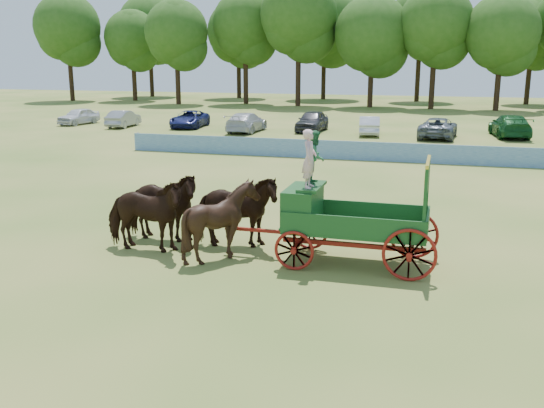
{
  "coord_description": "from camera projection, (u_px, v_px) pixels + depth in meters",
  "views": [
    {
      "loc": [
        4.43,
        -15.48,
        5.54
      ],
      "look_at": [
        -0.42,
        1.42,
        1.3
      ],
      "focal_mm": 40.0,
      "sensor_mm": 36.0,
      "label": 1
    }
  ],
  "objects": [
    {
      "name": "horse_lead_right",
      "position": [
        161.0,
        206.0,
        18.63
      ],
      "size": [
        2.62,
        1.2,
        2.21
      ],
      "primitive_type": "imported",
      "rotation": [
        0.0,
        0.0,
        1.57
      ],
      "color": "black",
      "rests_on": "ground"
    },
    {
      "name": "horse_wheel_left",
      "position": [
        222.0,
        221.0,
        16.96
      ],
      "size": [
        2.29,
        2.11,
        2.21
      ],
      "primitive_type": "imported",
      "rotation": [
        0.0,
        0.0,
        1.75
      ],
      "color": "black",
      "rests_on": "ground"
    },
    {
      "name": "horse_wheel_right",
      "position": [
        235.0,
        212.0,
        17.99
      ],
      "size": [
        2.8,
        1.71,
        2.21
      ],
      "primitive_type": "imported",
      "rotation": [
        0.0,
        0.0,
        1.78
      ],
      "color": "black",
      "rests_on": "ground"
    },
    {
      "name": "sponsor_banner",
      "position": [
        344.0,
        150.0,
        33.92
      ],
      "size": [
        26.0,
        0.08,
        1.05
      ],
      "primitive_type": "cube",
      "color": "#1B5395",
      "rests_on": "ground"
    },
    {
      "name": "farm_dray",
      "position": [
        330.0,
        206.0,
        16.58
      ],
      "size": [
        5.99,
        2.0,
        3.72
      ],
      "color": "maroon",
      "rests_on": "ground"
    },
    {
      "name": "ground",
      "position": [
        272.0,
        261.0,
        16.95
      ],
      "size": [
        160.0,
        160.0,
        0.0
      ],
      "primitive_type": "plane",
      "color": "#A09048",
      "rests_on": "ground"
    },
    {
      "name": "parked_cars",
      "position": [
        402.0,
        125.0,
        44.5
      ],
      "size": [
        51.67,
        7.67,
        1.61
      ],
      "color": "silver",
      "rests_on": "ground"
    },
    {
      "name": "treeline",
      "position": [
        377.0,
        25.0,
        72.87
      ],
      "size": [
        90.06,
        22.88,
        14.97
      ],
      "color": "#382314",
      "rests_on": "ground"
    },
    {
      "name": "horse_lead_left",
      "position": [
        144.0,
        215.0,
        17.61
      ],
      "size": [
        2.65,
        1.27,
        2.21
      ],
      "primitive_type": "imported",
      "rotation": [
        0.0,
        0.0,
        1.6
      ],
      "color": "black",
      "rests_on": "ground"
    }
  ]
}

